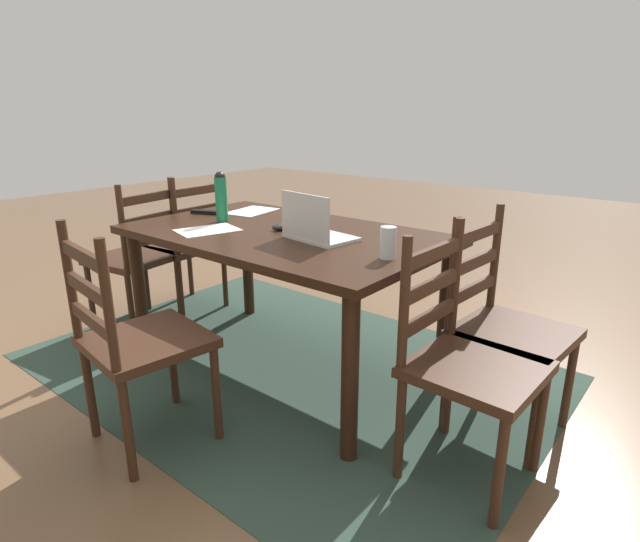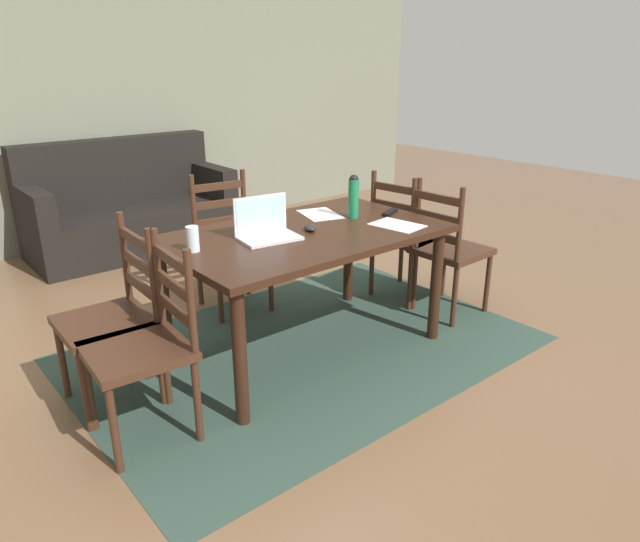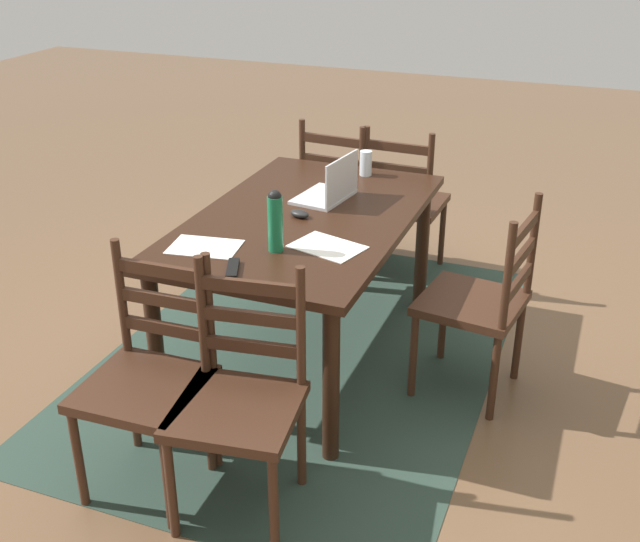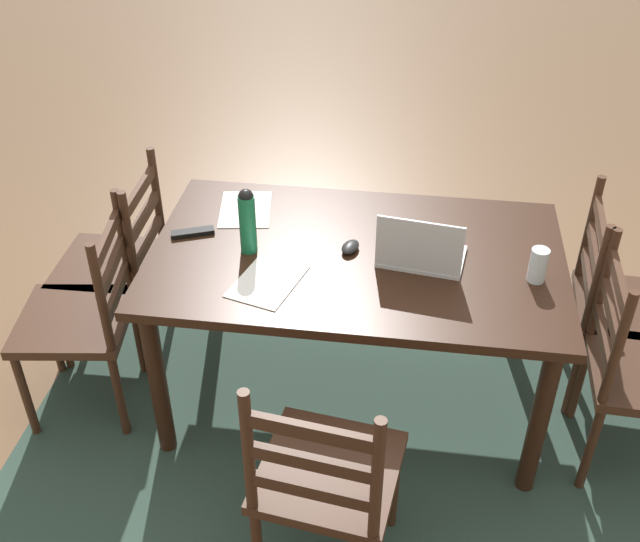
# 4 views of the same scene
# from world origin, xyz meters

# --- Properties ---
(ground_plane) EXTENTS (14.00, 14.00, 0.00)m
(ground_plane) POSITION_xyz_m (0.00, 0.00, 0.00)
(ground_plane) COLOR brown
(area_rug) EXTENTS (2.69, 1.86, 0.01)m
(area_rug) POSITION_xyz_m (0.00, 0.00, 0.00)
(area_rug) COLOR #2D4238
(area_rug) RESTS_ON ground
(dining_table) EXTENTS (1.60, 0.97, 0.76)m
(dining_table) POSITION_xyz_m (0.00, 0.00, 0.67)
(dining_table) COLOR black
(dining_table) RESTS_ON ground
(chair_left_near) EXTENTS (0.47, 0.47, 0.95)m
(chair_left_near) POSITION_xyz_m (-1.09, -0.20, 0.46)
(chair_left_near) COLOR #3D2316
(chair_left_near) RESTS_ON ground
(chair_far_head) EXTENTS (0.50, 0.50, 0.95)m
(chair_far_head) POSITION_xyz_m (0.01, 0.86, 0.46)
(chair_far_head) COLOR #3D2316
(chair_far_head) RESTS_ON ground
(chair_right_far) EXTENTS (0.50, 0.50, 0.95)m
(chair_right_far) POSITION_xyz_m (1.09, 0.19, 0.46)
(chair_right_far) COLOR #3D2316
(chair_right_far) RESTS_ON ground
(chair_right_near) EXTENTS (0.45, 0.45, 0.95)m
(chair_right_near) POSITION_xyz_m (1.09, -0.19, 0.46)
(chair_right_near) COLOR #3D2316
(chair_right_near) RESTS_ON ground
(chair_left_far) EXTENTS (0.45, 0.45, 0.95)m
(chair_left_far) POSITION_xyz_m (-1.09, 0.19, 0.46)
(chair_left_far) COLOR #3D2316
(chair_left_far) RESTS_ON ground
(laptop) EXTENTS (0.35, 0.26, 0.23)m
(laptop) POSITION_xyz_m (-0.24, 0.04, 0.82)
(laptop) COLOR silver
(laptop) RESTS_ON dining_table
(water_bottle) EXTENTS (0.06, 0.06, 0.27)m
(water_bottle) POSITION_xyz_m (0.42, 0.04, 0.90)
(water_bottle) COLOR #197247
(water_bottle) RESTS_ON dining_table
(drinking_glass) EXTENTS (0.07, 0.07, 0.13)m
(drinking_glass) POSITION_xyz_m (-0.67, 0.08, 0.83)
(drinking_glass) COLOR silver
(drinking_glass) RESTS_ON dining_table
(computer_mouse) EXTENTS (0.09, 0.11, 0.03)m
(computer_mouse) POSITION_xyz_m (0.03, -0.01, 0.78)
(computer_mouse) COLOR black
(computer_mouse) RESTS_ON dining_table
(tv_remote) EXTENTS (0.17, 0.11, 0.02)m
(tv_remote) POSITION_xyz_m (0.66, -0.04, 0.77)
(tv_remote) COLOR black
(tv_remote) RESTS_ON dining_table
(paper_stack_left) EXTENTS (0.28, 0.34, 0.00)m
(paper_stack_left) POSITION_xyz_m (0.31, 0.23, 0.76)
(paper_stack_left) COLOR white
(paper_stack_left) RESTS_ON dining_table
(paper_stack_right) EXTENTS (0.25, 0.32, 0.00)m
(paper_stack_right) POSITION_xyz_m (0.50, -0.26, 0.76)
(paper_stack_right) COLOR white
(paper_stack_right) RESTS_ON dining_table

